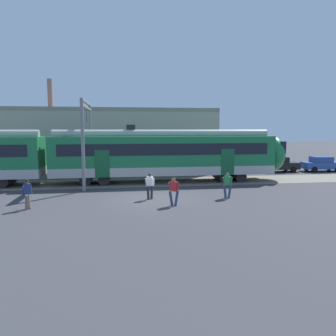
% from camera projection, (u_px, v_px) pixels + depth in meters
% --- Properties ---
extents(ground_plane, '(160.00, 160.00, 0.00)m').
position_uv_depth(ground_plane, '(151.00, 199.00, 20.61)').
color(ground_plane, '#38383D').
extents(track_bed, '(80.00, 4.40, 0.01)m').
position_uv_depth(track_bed, '(25.00, 185.00, 25.65)').
color(track_bed, slate).
rests_on(track_bed, ground).
extents(pedestrian_navy, '(0.51, 0.71, 1.67)m').
position_uv_depth(pedestrian_navy, '(27.00, 192.00, 17.91)').
color(pedestrian_navy, '#6B6051').
rests_on(pedestrian_navy, ground).
extents(pedestrian_white, '(0.62, 0.60, 1.67)m').
position_uv_depth(pedestrian_white, '(150.00, 184.00, 20.50)').
color(pedestrian_white, '#28282D').
rests_on(pedestrian_white, ground).
extents(pedestrian_red, '(0.69, 0.50, 1.67)m').
position_uv_depth(pedestrian_red, '(174.00, 189.00, 18.77)').
color(pedestrian_red, navy).
rests_on(pedestrian_red, ground).
extents(pedestrian_green, '(0.70, 0.51, 1.67)m').
position_uv_depth(pedestrian_green, '(228.00, 183.00, 20.85)').
color(pedestrian_green, navy).
rests_on(pedestrian_green, ground).
extents(parked_car_black, '(4.01, 1.78, 1.54)m').
position_uv_depth(parked_car_black, '(278.00, 164.00, 33.45)').
color(parked_car_black, black).
rests_on(parked_car_black, ground).
extents(parked_car_blue, '(4.09, 1.93, 1.54)m').
position_uv_depth(parked_car_blue, '(322.00, 164.00, 33.84)').
color(parked_car_blue, '#284799').
rests_on(parked_car_blue, ground).
extents(catenary_gantry, '(0.24, 6.64, 6.53)m').
position_uv_depth(catenary_gantry, '(87.00, 130.00, 25.83)').
color(catenary_gantry, gray).
rests_on(catenary_gantry, ground).
extents(background_building, '(20.44, 5.00, 9.20)m').
position_uv_depth(background_building, '(115.00, 140.00, 33.28)').
color(background_building, gray).
rests_on(background_building, ground).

